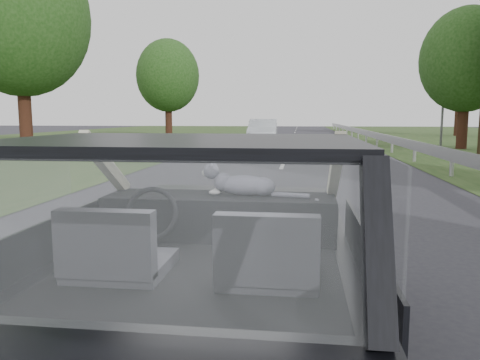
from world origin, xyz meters
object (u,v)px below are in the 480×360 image
(cat, at_px, (245,184))
(highway_sign, at_px, (442,119))
(subject_car, at_px, (202,261))
(other_car, at_px, (263,132))

(cat, bearing_deg, highway_sign, 77.11)
(cat, relative_size, highway_sign, 0.19)
(subject_car, distance_m, other_car, 22.89)
(cat, height_order, other_car, other_car)
(cat, bearing_deg, other_car, 100.43)
(cat, bearing_deg, subject_car, -98.93)
(subject_car, height_order, highway_sign, highway_sign)
(subject_car, height_order, other_car, subject_car)
(highway_sign, bearing_deg, cat, -93.67)
(subject_car, bearing_deg, cat, 74.92)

